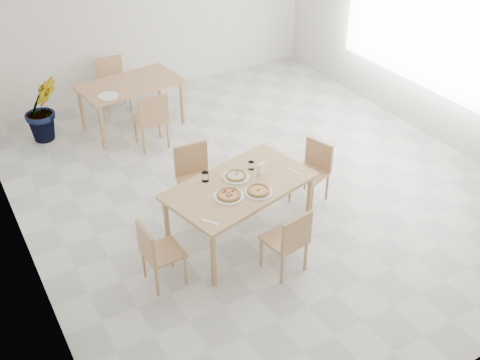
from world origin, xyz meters
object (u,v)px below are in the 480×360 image
plate_mushroom (236,177)px  plate_pepperoni (229,196)px  tumbler_b (251,165)px  chair_back_s (152,117)px  chair_west (156,250)px  pizza_mushroom (236,175)px  second_table (130,88)px  plate_empty (108,96)px  potted_plant (42,109)px  chair_north (195,174)px  pizza_margherita (259,190)px  main_table (240,190)px  napkin_holder (262,168)px  tumbler_a (205,177)px  chair_back_n (113,80)px  plate_margherita (259,192)px  chair_south (289,239)px  chair_east (313,167)px  pizza_pepperoni (229,194)px

plate_mushroom → plate_pepperoni: 0.38m
tumbler_b → chair_back_s: chair_back_s is taller
chair_west → plate_pepperoni: (0.91, 0.08, 0.31)m
pizza_mushroom → second_table: 3.07m
pizza_mushroom → plate_empty: pizza_mushroom is taller
tumbler_b → chair_back_s: bearing=98.3°
potted_plant → plate_empty: bearing=-36.1°
chair_north → pizza_margherita: bearing=-70.7°
main_table → napkin_holder: napkin_holder is taller
chair_west → pizza_mushroom: pizza_mushroom is taller
plate_pepperoni → pizza_margherita: size_ratio=0.99×
tumbler_a → main_table: bearing=-40.9°
tumbler_b → chair_back_n: chair_back_n is taller
plate_pepperoni → chair_back_n: size_ratio=0.39×
plate_mushroom → plate_margherita: bearing=-80.4°
chair_south → pizza_mushroom: size_ratio=2.65×
potted_plant → plate_mushroom: bearing=-67.9°
pizza_margherita → chair_back_s: chair_back_s is taller
plate_mushroom → plate_empty: size_ratio=1.09×
chair_west → plate_mushroom: (1.16, 0.36, 0.31)m
chair_east → second_table: (-1.27, 2.97, 0.21)m
chair_south → chair_west: bearing=-31.7°
chair_west → plate_pepperoni: size_ratio=2.33×
main_table → second_table: bearing=78.1°
pizza_margherita → tumbler_b: tumbler_b is taller
chair_east → pizza_margherita: size_ratio=2.36×
chair_north → plate_empty: (-0.33, 2.12, 0.25)m
plate_margherita → chair_back_n: size_ratio=0.36×
chair_back_s → main_table: bearing=95.1°
plate_mushroom → main_table: bearing=-101.4°
chair_north → plate_empty: chair_north is taller
chair_east → potted_plant: size_ratio=0.79×
pizza_pepperoni → tumbler_b: size_ratio=3.17×
chair_east → chair_back_n: chair_back_n is taller
main_table → chair_north: size_ratio=2.08×
plate_margherita → napkin_holder: size_ratio=2.39×
plate_pepperoni → pizza_pepperoni: pizza_pepperoni is taller
plate_margherita → pizza_pepperoni: pizza_pepperoni is taller
potted_plant → pizza_mushroom: bearing=-67.9°
chair_west → plate_pepperoni: 0.96m
pizza_mushroom → pizza_pepperoni: 0.38m
chair_west → pizza_margherita: size_ratio=2.31×
napkin_holder → chair_back_s: bearing=74.8°
pizza_margherita → chair_back_n: (-0.18, 4.24, -0.28)m
tumbler_b → second_table: (-0.34, 2.99, -0.13)m
chair_north → pizza_pepperoni: (-0.04, -0.93, 0.28)m
chair_west → tumbler_a: tumbler_a is taller
main_table → pizza_pepperoni: pizza_pepperoni is taller
second_table → plate_mushroom: bearing=-94.6°
plate_mushroom → tumbler_b: tumbler_b is taller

